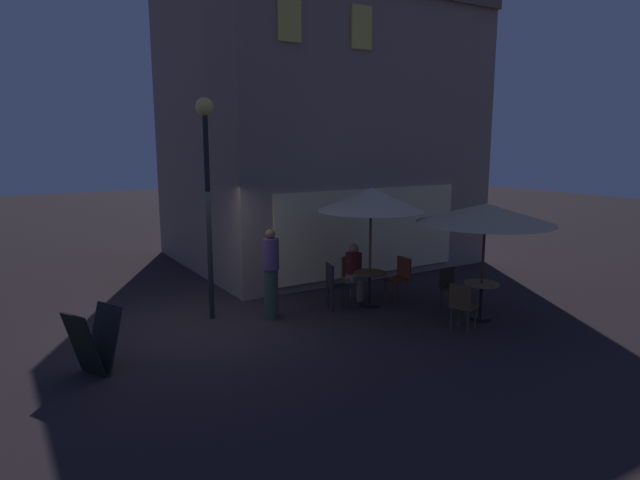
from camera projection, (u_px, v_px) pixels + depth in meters
ground_plane at (203, 326)px, 10.41m from camera, size 60.00×60.00×0.00m
cafe_building at (298, 121)px, 14.15m from camera, size 7.55×6.41×7.89m
street_lamp_near_corner at (207, 164)px, 10.33m from camera, size 0.34×0.34×4.23m
menu_sandwich_board at (94, 341)px, 8.20m from camera, size 0.85×0.80×1.00m
cafe_table_0 at (370, 282)px, 11.55m from camera, size 0.68×0.68×0.74m
cafe_table_1 at (481, 294)px, 10.68m from camera, size 0.67×0.67×0.74m
patio_umbrella_0 at (371, 200)px, 11.24m from camera, size 2.19×2.19×2.51m
patio_umbrella_1 at (485, 214)px, 10.40m from camera, size 2.59×2.59×2.28m
cafe_chair_0 at (400, 275)px, 11.95m from camera, size 0.44×0.44×0.95m
cafe_chair_1 at (352, 273)px, 12.27m from camera, size 0.45×0.45×0.91m
cafe_chair_2 at (334, 282)px, 11.30m from camera, size 0.50×0.50×0.97m
cafe_chair_3 at (450, 284)px, 11.37m from camera, size 0.40×0.40×0.86m
cafe_chair_4 at (462, 303)px, 10.04m from camera, size 0.52×0.52×0.89m
patron_seated_0 at (355, 267)px, 12.12m from camera, size 0.41×0.55×1.23m
patron_standing_1 at (271, 274)px, 10.71m from camera, size 0.32×0.32×1.78m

